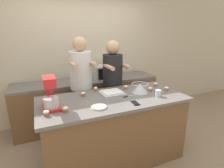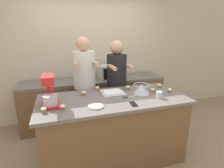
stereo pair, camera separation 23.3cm
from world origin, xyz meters
name	(u,v)px [view 2 (the right image)]	position (x,y,z in m)	size (l,w,h in m)	color
ground_plane	(113,157)	(0.00, 0.00, 0.00)	(16.00, 16.00, 0.00)	#937A5B
back_wall	(90,55)	(0.00, 1.55, 1.35)	(10.00, 0.06, 2.70)	beige
island_counter	(113,129)	(0.00, 0.00, 0.48)	(1.98, 0.91, 0.95)	brown
back_counter	(95,100)	(0.00, 1.20, 0.45)	(2.80, 0.60, 0.91)	brown
person_left	(85,88)	(-0.28, 0.63, 0.92)	(0.36, 0.51, 1.74)	#33384C
person_right	(117,87)	(0.27, 0.63, 0.89)	(0.35, 0.51, 1.68)	#232328
stand_mixer	(49,93)	(-0.80, -0.03, 1.12)	(0.20, 0.30, 0.38)	red
mixing_bowl	(142,89)	(0.45, 0.04, 1.02)	(0.24, 0.24, 0.13)	#BCBCC1
baking_tray	(113,93)	(0.04, 0.14, 0.97)	(0.32, 0.29, 0.04)	#BCBCC1
microwave_oven	(110,72)	(0.33, 1.19, 1.04)	(0.44, 0.38, 0.26)	#B7B7BC
cell_phone	(133,104)	(0.17, -0.29, 0.96)	(0.08, 0.15, 0.01)	black
drinking_glass	(159,95)	(0.59, -0.20, 1.00)	(0.08, 0.08, 0.09)	silver
small_plate	(96,106)	(-0.29, -0.23, 0.96)	(0.18, 0.18, 0.02)	beige
knife	(129,97)	(0.21, -0.04, 0.95)	(0.22, 0.05, 0.01)	#BCBCC1
cupcake_0	(128,88)	(0.32, 0.26, 0.98)	(0.06, 0.06, 0.06)	#9E6038
cupcake_1	(160,86)	(0.85, 0.20, 0.98)	(0.06, 0.06, 0.06)	#9E6038
cupcake_2	(84,93)	(-0.36, 0.21, 0.98)	(0.06, 0.06, 0.06)	#9E6038
cupcake_3	(44,110)	(-0.87, -0.21, 0.98)	(0.06, 0.06, 0.06)	#9E6038
cupcake_4	(62,107)	(-0.67, -0.20, 0.98)	(0.06, 0.06, 0.06)	#9E6038
cupcake_5	(170,90)	(0.86, -0.05, 0.98)	(0.06, 0.06, 0.06)	#9E6038
cupcake_6	(153,90)	(0.62, 0.03, 0.98)	(0.06, 0.06, 0.06)	#9E6038
cupcake_7	(97,88)	(-0.13, 0.36, 0.98)	(0.06, 0.06, 0.06)	#9E6038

